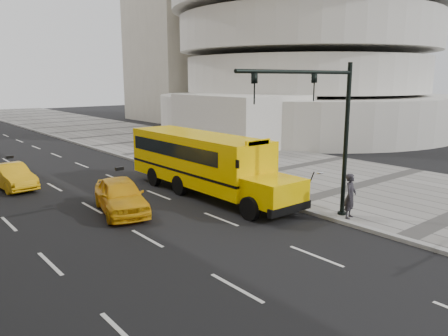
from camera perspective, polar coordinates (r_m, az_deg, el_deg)
ground at (r=21.18m, az=-14.38°, el=-4.57°), size 140.00×140.00×0.00m
sidewalk_museum at (r=28.19m, az=8.20°, el=-0.14°), size 12.00×140.00×0.15m
curb_museum at (r=24.19m, az=-1.45°, el=-1.99°), size 0.30×140.00×0.15m
guggenheim at (r=53.51m, az=6.46°, el=19.97°), size 33.20×42.20×35.00m
school_bus at (r=22.21m, az=-3.01°, el=1.22°), size 2.96×11.56×3.19m
taxi_near at (r=19.59m, az=-13.34°, el=-3.52°), size 2.85×4.77×1.52m
taxi_far at (r=25.81m, az=-25.99°, el=-0.99°), size 1.78×4.13×1.32m
pedestrian at (r=18.52m, az=16.17°, el=-3.53°), size 0.78×0.63×1.86m
traffic_signal at (r=17.29m, az=13.09°, el=5.74°), size 6.18×0.36×6.40m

